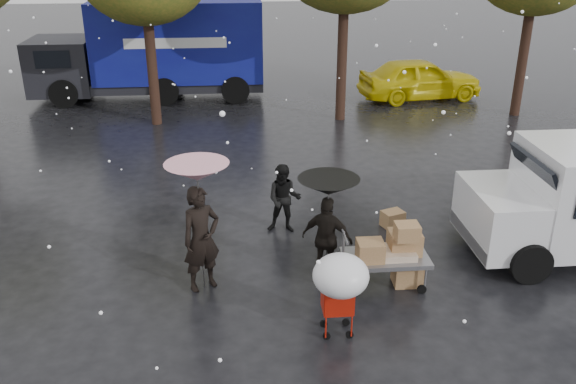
{
  "coord_description": "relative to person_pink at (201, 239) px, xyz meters",
  "views": [
    {
      "loc": [
        -0.92,
        -9.3,
        5.85
      ],
      "look_at": [
        -0.02,
        1.0,
        1.35
      ],
      "focal_mm": 38.0,
      "sensor_mm": 36.0,
      "label": 1
    }
  ],
  "objects": [
    {
      "name": "ground",
      "position": [
        1.6,
        -0.03,
        -0.95
      ],
      "size": [
        90.0,
        90.0,
        0.0
      ],
      "primitive_type": "plane",
      "color": "black",
      "rests_on": "ground"
    },
    {
      "name": "person_pink",
      "position": [
        0.0,
        0.0,
        0.0
      ],
      "size": [
        0.83,
        0.74,
        1.9
      ],
      "primitive_type": "imported",
      "rotation": [
        0.0,
        0.0,
        0.52
      ],
      "color": "black",
      "rests_on": "ground"
    },
    {
      "name": "person_middle",
      "position": [
        1.59,
        2.03,
        -0.22
      ],
      "size": [
        0.8,
        0.68,
        1.47
      ],
      "primitive_type": "imported",
      "rotation": [
        0.0,
        0.0,
        -0.18
      ],
      "color": "black",
      "rests_on": "ground"
    },
    {
      "name": "person_black",
      "position": [
        2.2,
        0.13,
        -0.16
      ],
      "size": [
        1.0,
        0.75,
        1.58
      ],
      "primitive_type": "imported",
      "rotation": [
        0.0,
        0.0,
        2.69
      ],
      "color": "black",
      "rests_on": "ground"
    },
    {
      "name": "umbrella_pink",
      "position": [
        -0.0,
        -0.0,
        1.23
      ],
      "size": [
        1.07,
        1.07,
        2.34
      ],
      "color": "#4C4C4C",
      "rests_on": "ground"
    },
    {
      "name": "umbrella_black",
      "position": [
        2.2,
        0.13,
        0.84
      ],
      "size": [
        1.07,
        1.07,
        1.94
      ],
      "color": "#4C4C4C",
      "rests_on": "ground"
    },
    {
      "name": "vendor_cart",
      "position": [
        3.26,
        -0.24,
        -0.23
      ],
      "size": [
        1.52,
        0.8,
        1.27
      ],
      "color": "slate",
      "rests_on": "ground"
    },
    {
      "name": "shopping_cart",
      "position": [
        2.12,
        -1.68,
        0.11
      ],
      "size": [
        0.84,
        0.84,
        1.46
      ],
      "color": "red",
      "rests_on": "ground"
    },
    {
      "name": "blue_truck",
      "position": [
        -2.17,
        13.35,
        0.81
      ],
      "size": [
        8.3,
        2.6,
        3.5
      ],
      "color": "navy",
      "rests_on": "ground"
    },
    {
      "name": "box_ground_near",
      "position": [
        3.61,
        -0.21,
        -0.72
      ],
      "size": [
        0.53,
        0.43,
        0.47
      ],
      "primitive_type": "cube",
      "rotation": [
        0.0,
        0.0,
        -0.02
      ],
      "color": "olive",
      "rests_on": "ground"
    },
    {
      "name": "box_ground_far",
      "position": [
        3.9,
        2.05,
        -0.78
      ],
      "size": [
        0.53,
        0.47,
        0.34
      ],
      "primitive_type": "cube",
      "rotation": [
        0.0,
        0.0,
        0.36
      ],
      "color": "olive",
      "rests_on": "ground"
    },
    {
      "name": "yellow_taxi",
      "position": [
        7.42,
        12.26,
        -0.2
      ],
      "size": [
        4.65,
        2.39,
        1.51
      ],
      "primitive_type": "imported",
      "rotation": [
        0.0,
        0.0,
        1.71
      ],
      "color": "#DAC40B",
      "rests_on": "ground"
    }
  ]
}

